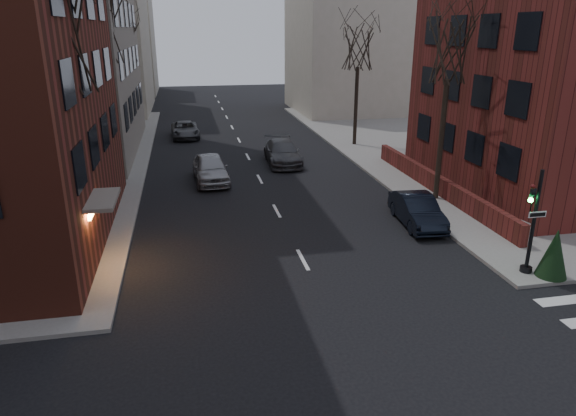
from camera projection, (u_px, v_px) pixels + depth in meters
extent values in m
cube|color=maroon|center=(564.00, 92.00, 28.54)|extent=(12.00, 14.00, 11.00)
cube|color=maroon|center=(436.00, 183.00, 28.81)|extent=(0.35, 16.00, 1.00)
cube|color=#BFB3A1|center=(77.00, 27.00, 54.83)|extent=(14.00, 16.00, 18.00)
cube|color=#BFB3A1|center=(359.00, 37.00, 56.10)|extent=(14.00, 14.00, 16.00)
cube|color=#BFB3A1|center=(117.00, 42.00, 71.58)|extent=(10.00, 12.00, 14.00)
cylinder|color=black|center=(534.00, 222.00, 18.82)|extent=(0.14, 0.14, 4.00)
cylinder|color=black|center=(526.00, 269.00, 19.45)|extent=(0.44, 0.44, 0.20)
imported|color=black|center=(531.00, 201.00, 18.49)|extent=(0.16, 0.20, 1.00)
sphere|color=#19FF4C|center=(531.00, 200.00, 18.42)|extent=(0.18, 0.18, 0.18)
cube|color=white|center=(537.00, 215.00, 18.59)|extent=(0.70, 0.03, 0.22)
cylinder|color=#2D231C|center=(71.00, 176.00, 19.89)|extent=(0.28, 0.28, 6.65)
cylinder|color=#2D231C|center=(109.00, 120.00, 30.93)|extent=(0.28, 0.28, 7.00)
cylinder|color=#2D231C|center=(130.00, 97.00, 43.99)|extent=(0.28, 0.28, 6.30)
cylinder|color=#2D231C|center=(441.00, 141.00, 26.91)|extent=(0.28, 0.28, 6.30)
cylinder|color=#2D231C|center=(356.00, 106.00, 39.92)|extent=(0.28, 0.28, 5.95)
cylinder|color=black|center=(113.00, 141.00, 27.51)|extent=(0.12, 0.12, 6.00)
sphere|color=#FFA54C|center=(106.00, 82.00, 26.48)|extent=(0.36, 0.36, 0.36)
cylinder|color=black|center=(139.00, 96.00, 46.00)|extent=(0.12, 0.12, 6.00)
sphere|color=#FFA54C|center=(136.00, 60.00, 44.98)|extent=(0.36, 0.36, 0.36)
imported|color=black|center=(417.00, 210.00, 24.31)|extent=(1.89, 4.51, 1.45)
imported|color=#939498|center=(210.00, 168.00, 31.13)|extent=(2.24, 5.02, 1.68)
imported|color=#3F4044|center=(282.00, 152.00, 35.37)|extent=(2.38, 5.47, 1.57)
imported|color=#404145|center=(185.00, 130.00, 43.77)|extent=(2.46, 4.96, 1.35)
cube|color=silver|center=(522.00, 230.00, 22.42)|extent=(0.47, 0.57, 0.79)
cone|color=black|center=(554.00, 253.00, 18.84)|extent=(1.26, 1.26, 1.87)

